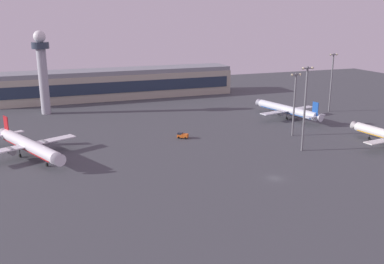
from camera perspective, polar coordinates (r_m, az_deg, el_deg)
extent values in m
plane|color=#424449|center=(127.58, 11.04, -6.11)|extent=(416.00, 416.00, 0.00)
cube|color=#B2AD99|center=(250.73, -9.90, 6.17)|extent=(133.24, 22.00, 14.00)
cube|color=#263347|center=(239.76, -9.40, 5.94)|extent=(127.91, 0.40, 6.16)
cube|color=gray|center=(249.58, -9.99, 8.02)|extent=(133.24, 19.80, 2.40)
cylinder|color=#A8A8B2|center=(215.65, -19.27, 6.37)|extent=(4.40, 4.40, 31.09)
cylinder|color=#2D3847|center=(213.90, -19.67, 10.87)|extent=(8.00, 8.00, 3.00)
sphere|color=silver|center=(213.68, -19.77, 11.95)|extent=(5.60, 5.60, 5.60)
cone|color=silver|center=(180.48, 21.02, 0.78)|extent=(3.62, 2.64, 3.37)
cylinder|color=#333338|center=(176.43, 22.69, -0.27)|extent=(0.26, 0.26, 3.31)
cylinder|color=black|center=(176.85, 22.64, -0.78)|extent=(0.50, 1.06, 1.03)
cylinder|color=white|center=(151.64, -20.99, -1.67)|extent=(19.04, 36.40, 4.01)
cone|color=white|center=(133.96, -17.46, -3.53)|extent=(4.51, 3.86, 3.81)
cone|color=white|center=(170.10, -23.79, -0.18)|extent=(4.50, 4.16, 3.61)
cube|color=white|center=(152.64, -21.14, -1.66)|extent=(32.62, 17.52, 0.37)
cube|color=white|center=(168.22, -23.55, -0.24)|extent=(11.65, 7.01, 0.37)
cube|color=red|center=(167.16, -23.63, 0.80)|extent=(1.66, 3.22, 6.86)
cylinder|color=slate|center=(155.06, -19.16, -1.50)|extent=(3.66, 4.42, 2.32)
cylinder|color=slate|center=(150.82, -23.13, -2.36)|extent=(3.66, 4.42, 2.32)
cube|color=red|center=(151.95, -20.95, -2.07)|extent=(17.44, 33.45, 0.38)
cylinder|color=#333338|center=(141.51, -18.92, -3.46)|extent=(0.30, 0.30, 3.75)
cylinder|color=black|center=(142.10, -18.85, -4.17)|extent=(0.86, 1.23, 1.16)
cylinder|color=#333338|center=(155.36, -20.54, -1.95)|extent=(0.30, 0.30, 3.75)
cylinder|color=black|center=(155.90, -20.48, -2.61)|extent=(0.86, 1.23, 1.16)
cylinder|color=#333338|center=(153.69, -22.11, -2.30)|extent=(0.30, 0.30, 3.75)
cylinder|color=black|center=(154.23, -22.04, -2.96)|extent=(0.86, 1.23, 1.16)
cylinder|color=silver|center=(201.94, 12.57, 2.96)|extent=(11.07, 35.04, 3.70)
cone|color=silver|center=(215.16, 9.05, 3.89)|extent=(3.93, 3.03, 3.51)
cone|color=silver|center=(189.53, 16.60, 1.88)|extent=(3.83, 3.37, 3.33)
cube|color=silver|center=(201.32, 12.76, 2.85)|extent=(31.27, 10.43, 0.34)
cube|color=silver|center=(190.66, 16.19, 2.05)|extent=(10.96, 4.56, 0.34)
cube|color=#19479E|center=(190.21, 16.19, 2.94)|extent=(0.95, 3.11, 6.33)
cylinder|color=slate|center=(197.75, 11.66, 2.49)|extent=(2.84, 3.88, 2.14)
cylinder|color=slate|center=(205.25, 13.81, 2.83)|extent=(2.84, 3.88, 2.14)
cube|color=#19479E|center=(202.16, 12.55, 2.68)|extent=(10.11, 32.22, 0.35)
cylinder|color=#333338|center=(210.13, 10.38, 3.07)|extent=(0.27, 0.27, 3.46)
cylinder|color=black|center=(210.49, 10.36, 2.61)|extent=(0.61, 1.13, 1.07)
cylinder|color=#333338|center=(199.16, 12.60, 2.28)|extent=(0.27, 0.27, 3.46)
cylinder|color=black|center=(199.54, 12.57, 1.79)|extent=(0.61, 1.13, 1.07)
cylinder|color=#333338|center=(202.17, 13.46, 2.42)|extent=(0.27, 0.27, 3.46)
cylinder|color=black|center=(202.55, 13.43, 1.94)|extent=(0.61, 1.13, 1.07)
cube|color=#D85919|center=(165.08, -1.58, -0.49)|extent=(2.88, 2.86, 1.10)
cube|color=#1E232D|center=(164.84, -1.58, -0.19)|extent=(2.59, 2.58, 0.70)
cube|color=#D85919|center=(164.48, -0.96, -0.49)|extent=(3.07, 2.98, 1.40)
cylinder|color=black|center=(164.55, -1.77, -0.75)|extent=(0.90, 0.78, 0.90)
cylinder|color=black|center=(166.10, -1.58, -0.59)|extent=(0.90, 0.78, 0.90)
cylinder|color=black|center=(163.74, -0.88, -0.82)|extent=(0.90, 0.78, 0.90)
cylinder|color=black|center=(165.30, -0.70, -0.66)|extent=(0.90, 0.78, 0.90)
cylinder|color=slate|center=(151.32, 14.86, 2.91)|extent=(0.70, 0.70, 29.59)
cube|color=slate|center=(149.04, 15.24, 8.25)|extent=(4.80, 0.40, 0.40)
sphere|color=#F9EAB2|center=(148.00, 14.66, 8.24)|extent=(0.90, 0.90, 0.90)
sphere|color=#F9EAB2|center=(150.09, 15.80, 8.25)|extent=(0.90, 0.90, 0.90)
cylinder|color=slate|center=(219.72, 18.16, 6.27)|extent=(0.70, 0.70, 28.50)
cube|color=slate|center=(218.16, 18.46, 9.81)|extent=(4.80, 0.40, 0.40)
sphere|color=#F9EAB2|center=(217.05, 18.08, 9.81)|extent=(0.90, 0.90, 0.90)
sphere|color=#F9EAB2|center=(219.29, 18.83, 9.80)|extent=(0.90, 0.90, 0.90)
cylinder|color=slate|center=(170.63, 13.53, 3.55)|extent=(0.70, 0.70, 24.79)
cube|color=slate|center=(168.70, 13.78, 7.47)|extent=(4.80, 0.40, 0.40)
sphere|color=#F9EAB2|center=(167.70, 13.27, 7.46)|extent=(0.90, 0.90, 0.90)
sphere|color=#F9EAB2|center=(169.71, 14.29, 7.48)|extent=(0.90, 0.90, 0.90)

